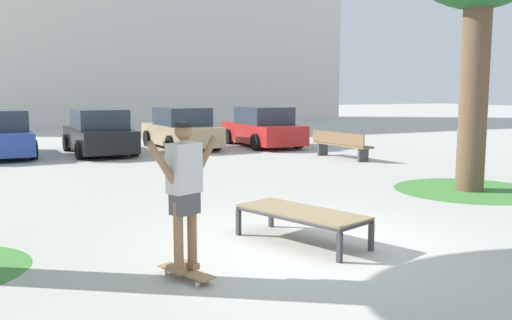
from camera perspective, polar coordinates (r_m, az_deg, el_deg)
name	(u,v)px	position (r m, az deg, el deg)	size (l,w,h in m)	color
ground_plane	(304,244)	(7.79, 5.03, -8.66)	(120.00, 120.00, 0.00)	#B7B5AD
building_facade	(105,0)	(37.49, -15.37, 15.77)	(32.89, 4.00, 15.64)	silver
skate_box	(302,214)	(7.74, 4.76, -5.59)	(1.36, 2.04, 0.46)	#38383D
skateboard	(186,272)	(6.42, -7.29, -11.49)	(0.49, 0.82, 0.09)	#9E754C
skater	(184,186)	(6.17, -7.45, -2.71)	(0.95, 0.46, 1.69)	#8E6647
grass_patch_near_right	(469,190)	(12.64, 21.25, -2.92)	(3.15, 3.15, 0.01)	#47893D
car_blue	(0,135)	(19.40, -25.08, 2.34)	(2.08, 4.28, 1.50)	#28479E
car_black	(99,133)	(19.15, -15.99, 2.69)	(2.04, 4.26, 1.50)	black
car_tan	(181,129)	(20.35, -7.79, 3.16)	(2.09, 4.29, 1.50)	tan
car_red	(263,128)	(20.88, 0.69, 3.33)	(1.93, 4.20, 1.50)	red
park_bench	(341,144)	(17.36, 8.79, 1.63)	(0.72, 2.43, 0.83)	brown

